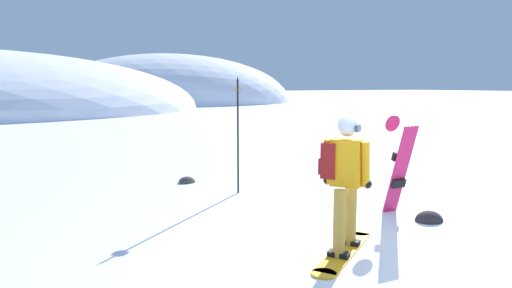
{
  "coord_description": "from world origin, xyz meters",
  "views": [
    {
      "loc": [
        -3.7,
        -4.02,
        2.07
      ],
      "look_at": [
        -0.14,
        3.41,
        1.0
      ],
      "focal_mm": 31.76,
      "sensor_mm": 36.0,
      "label": 1
    }
  ],
  "objects": [
    {
      "name": "ground_plane",
      "position": [
        0.0,
        0.0,
        0.0
      ],
      "size": [
        300.0,
        300.0,
        0.0
      ],
      "primitive_type": "plane",
      "color": "white"
    },
    {
      "name": "rock_small",
      "position": [
        1.61,
        0.91,
        0.0
      ],
      "size": [
        0.45,
        0.38,
        0.31
      ],
      "color": "#282628",
      "rests_on": "ground"
    },
    {
      "name": "piste_marker_near",
      "position": [
        -0.31,
        3.86,
        1.27
      ],
      "size": [
        0.2,
        0.2,
        2.25
      ],
      "color": "black",
      "rests_on": "ground"
    },
    {
      "name": "snowboarder_main",
      "position": [
        -0.37,
        0.44,
        0.92
      ],
      "size": [
        1.53,
        1.22,
        1.71
      ],
      "color": "orange",
      "rests_on": "ground"
    },
    {
      "name": "spare_snowboard",
      "position": [
        1.44,
        1.42,
        0.81
      ],
      "size": [
        0.28,
        0.49,
        1.6
      ],
      "color": "#D11E5B",
      "rests_on": "ground"
    },
    {
      "name": "ridge_peak_far",
      "position": [
        10.81,
        51.06,
        0.0
      ],
      "size": [
        30.19,
        27.17,
        11.71
      ],
      "color": "white",
      "rests_on": "ground"
    },
    {
      "name": "rock_mid",
      "position": [
        -0.92,
        5.21,
        0.0
      ],
      "size": [
        0.37,
        0.31,
        0.26
      ],
      "color": "#4C4742",
      "rests_on": "ground"
    },
    {
      "name": "rock_dark",
      "position": [
        3.99,
        6.62,
        0.0
      ],
      "size": [
        0.51,
        0.43,
        0.36
      ],
      "color": "#4C4742",
      "rests_on": "ground"
    }
  ]
}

